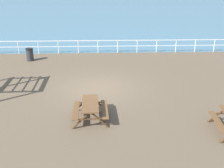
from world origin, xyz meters
TOP-DOWN VIEW (x-y plane):
  - ground_plane at (0.00, 0.00)m, footprint 30.00×24.00m
  - sea_band at (0.00, 52.75)m, footprint 142.00×90.00m
  - seaward_railing at (0.00, 7.75)m, footprint 23.07×0.07m
  - picnic_table_near_left at (-0.23, -3.55)m, footprint 1.60×1.85m
  - litter_bin at (-5.13, 5.69)m, footprint 0.55×0.55m

SIDE VIEW (x-z plane):
  - ground_plane at x=0.00m, z-range -0.20..0.00m
  - sea_band at x=0.00m, z-range 0.00..0.00m
  - litter_bin at x=-5.13m, z-range 0.00..0.95m
  - picnic_table_near_left at x=-0.23m, z-range 0.19..0.98m
  - seaward_railing at x=0.00m, z-range 0.20..1.28m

